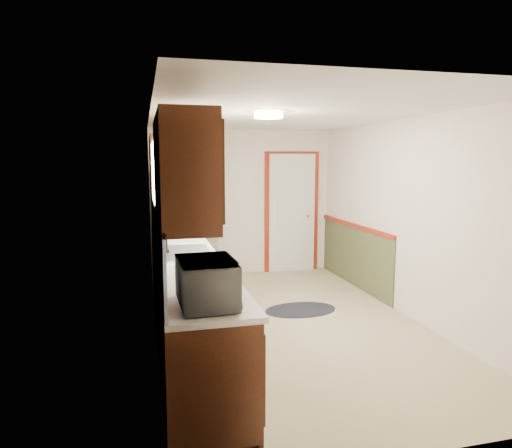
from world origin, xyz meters
TOP-DOWN VIEW (x-y plane):
  - room_shell at (0.00, 0.00)m, footprint 3.20×5.20m
  - kitchen_run at (-1.24, -0.29)m, footprint 0.63×4.00m
  - back_wall_trim at (0.99, 2.21)m, footprint 1.12×2.30m
  - ceiling_fixture at (-0.30, -0.20)m, footprint 0.30×0.30m
  - microwave at (-1.20, -1.95)m, footprint 0.32×0.56m
  - refrigerator at (-0.92, 1.96)m, footprint 0.79×0.78m
  - rug at (0.30, 0.41)m, footprint 0.94×0.63m
  - cooktop at (-1.19, 1.40)m, footprint 0.53×0.64m

SIDE VIEW (x-z plane):
  - rug at x=0.30m, z-range 0.00..0.01m
  - kitchen_run at x=-1.24m, z-range -0.29..1.91m
  - back_wall_trim at x=0.99m, z-range -0.15..1.93m
  - refrigerator at x=-0.92m, z-range 0.00..1.81m
  - cooktop at x=-1.19m, z-range 0.94..0.96m
  - microwave at x=-1.20m, z-range 0.94..1.31m
  - room_shell at x=0.00m, z-range -0.06..2.46m
  - ceiling_fixture at x=-0.30m, z-range 2.33..2.39m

